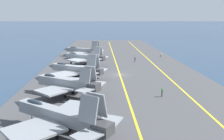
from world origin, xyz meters
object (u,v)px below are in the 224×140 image
at_px(parked_jet_second, 65,83).
at_px(crew_green_vest, 162,92).
at_px(crew_purple_vest, 135,59).
at_px(parked_jet_nearest, 58,115).
at_px(parked_jet_fifth, 83,50).
at_px(parked_jet_fourth, 83,57).
at_px(crew_white_vest, 161,54).
at_px(parked_jet_third, 75,69).

relative_size(parked_jet_second, crew_green_vest, 8.75).
bearing_deg(crew_purple_vest, parked_jet_nearest, 161.33).
height_order(parked_jet_fifth, crew_green_vest, parked_jet_fifth).
relative_size(parked_jet_nearest, crew_green_vest, 9.22).
relative_size(parked_jet_fourth, crew_green_vest, 8.96).
bearing_deg(parked_jet_second, crew_white_vest, -33.72).
height_order(parked_jet_second, parked_jet_fourth, parked_jet_second).
relative_size(parked_jet_third, parked_jet_fourth, 1.03).
relative_size(parked_jet_nearest, parked_jet_fourth, 1.03).
bearing_deg(parked_jet_fifth, parked_jet_fourth, -175.12).
relative_size(parked_jet_third, crew_purple_vest, 9.10).
distance_m(crew_white_vest, crew_green_vest, 47.29).
relative_size(parked_jet_nearest, crew_white_vest, 9.41).
relative_size(parked_jet_second, parked_jet_fifth, 0.93).
xyz_separation_m(parked_jet_third, crew_green_vest, (-15.19, -17.91, -1.31)).
bearing_deg(parked_jet_nearest, crew_purple_vest, -18.67).
bearing_deg(parked_jet_fourth, crew_purple_vest, -74.42).
bearing_deg(parked_jet_fifth, parked_jet_nearest, -178.74).
xyz_separation_m(crew_white_vest, crew_green_vest, (-45.92, 11.30, 0.02)).
bearing_deg(crew_green_vest, parked_jet_second, 84.97).
distance_m(crew_white_vest, crew_purple_vest, 14.83).
xyz_separation_m(parked_jet_third, crew_white_vest, (30.73, -29.21, -1.33)).
bearing_deg(parked_jet_nearest, parked_jet_third, 1.90).
height_order(parked_jet_second, crew_purple_vest, parked_jet_second).
distance_m(parked_jet_second, crew_purple_vest, 39.25).
xyz_separation_m(parked_jet_third, parked_jet_fourth, (16.38, -0.95, 0.33)).
xyz_separation_m(parked_jet_fourth, parked_jet_fifth, (15.50, 1.32, -0.07)).
bearing_deg(crew_purple_vest, parked_jet_fifth, 59.53).
bearing_deg(parked_jet_nearest, crew_green_vest, -50.65).
distance_m(parked_jet_second, crew_white_vest, 53.30).
bearing_deg(parked_jet_fourth, parked_jet_fifth, 4.88).
relative_size(parked_jet_fifth, crew_purple_vest, 9.31).
height_order(parked_jet_nearest, parked_jet_fourth, parked_jet_nearest).
distance_m(parked_jet_fourth, crew_green_vest, 35.88).
xyz_separation_m(parked_jet_fifth, crew_white_vest, (-1.14, -29.58, -1.59)).
height_order(parked_jet_nearest, crew_green_vest, parked_jet_nearest).
bearing_deg(crew_green_vest, parked_jet_fourth, 28.25).
distance_m(parked_jet_nearest, crew_purple_vest, 53.01).
relative_size(parked_jet_nearest, parked_jet_second, 1.05).
height_order(parked_jet_fifth, crew_purple_vest, parked_jet_fifth).
distance_m(crew_purple_vest, crew_green_vest, 36.30).
distance_m(parked_jet_fifth, crew_green_vest, 50.52).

